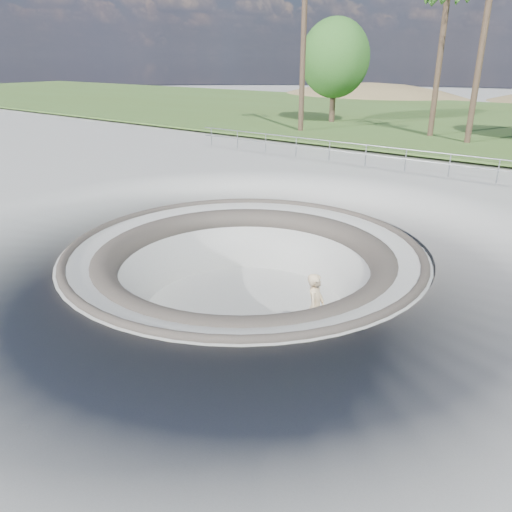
{
  "coord_description": "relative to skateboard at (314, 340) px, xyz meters",
  "views": [
    {
      "loc": [
        8.36,
        -10.5,
        5.16
      ],
      "look_at": [
        0.48,
        -0.09,
        -0.1
      ],
      "focal_mm": 35.0,
      "sensor_mm": 36.0,
      "label": 1
    }
  ],
  "objects": [
    {
      "name": "skate_bowl",
      "position": [
        -2.7,
        0.49,
        -0.0
      ],
      "size": [
        14.0,
        14.0,
        4.1
      ],
      "color": "#ABABA6",
      "rests_on": "ground"
    },
    {
      "name": "skater",
      "position": [
        -0.0,
        -0.0,
        0.97
      ],
      "size": [
        0.63,
        0.79,
        1.89
      ],
      "primitive_type": "imported",
      "rotation": [
        0.0,
        0.0,
        1.85
      ],
      "color": "beige",
      "rests_on": "skateboard"
    },
    {
      "name": "skateboard",
      "position": [
        0.0,
        0.0,
        0.0
      ],
      "size": [
        0.89,
        0.57,
        0.09
      ],
      "color": "olive",
      "rests_on": "ground"
    },
    {
      "name": "ground",
      "position": [
        -2.7,
        0.49,
        1.83
      ],
      "size": [
        180.0,
        180.0,
        0.0
      ],
      "primitive_type": "plane",
      "color": "#ABABA6",
      "rests_on": "ground"
    },
    {
      "name": "grass_strip",
      "position": [
        -2.7,
        34.49,
        2.05
      ],
      "size": [
        180.0,
        36.0,
        0.12
      ],
      "color": "#425D25",
      "rests_on": "ground"
    },
    {
      "name": "safety_railing",
      "position": [
        -2.7,
        12.49,
        2.52
      ],
      "size": [
        25.0,
        0.06,
        1.03
      ],
      "color": "gray",
      "rests_on": "ground"
    },
    {
      "name": "bushy_tree_left",
      "position": [
        -14.13,
        26.1,
        6.79
      ],
      "size": [
        5.36,
        4.87,
        7.73
      ],
      "color": "#4E3C2C",
      "rests_on": "ground"
    }
  ]
}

